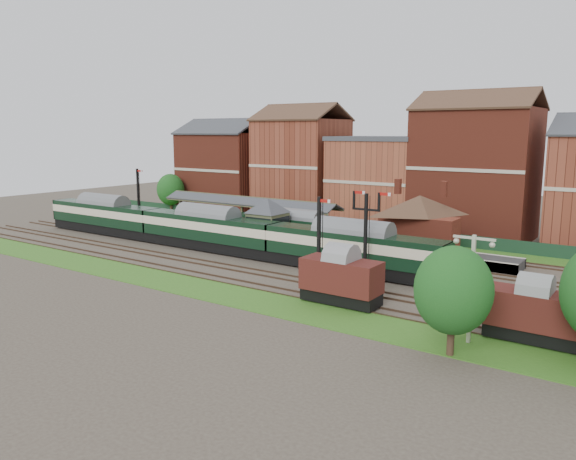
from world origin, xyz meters
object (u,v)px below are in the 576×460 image
Objects in this scene: dmu_train at (208,229)px; goods_van_a at (341,278)px; platform_railcar at (294,229)px; semaphore_bracket at (366,232)px; signal_box at (268,223)px.

dmu_train is 8.98× the size of goods_van_a.
dmu_train is 24.01m from goods_van_a.
platform_railcar is 2.62× the size of goods_van_a.
semaphore_bracket is at bearing 100.89° from goods_van_a.
semaphore_bracket is 7.08m from goods_van_a.
semaphore_bracket reaches higher than platform_railcar.
signal_box is 0.37× the size of platform_railcar.
signal_box is 0.98× the size of goods_van_a.
signal_box is 6.83m from dmu_train.
signal_box is at bearing -113.09° from platform_railcar.
dmu_train is at bearing -138.51° from platform_railcar.
dmu_train is at bearing 173.21° from semaphore_bracket.
semaphore_bracket is 21.26m from dmu_train.
signal_box is at bearing 143.06° from goods_van_a.
goods_van_a is at bearing -36.94° from signal_box.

